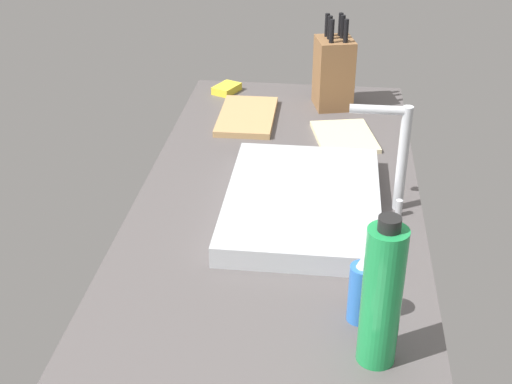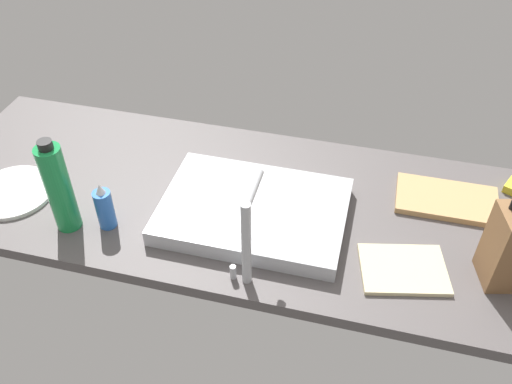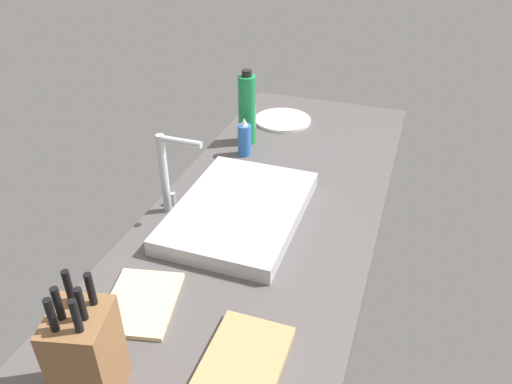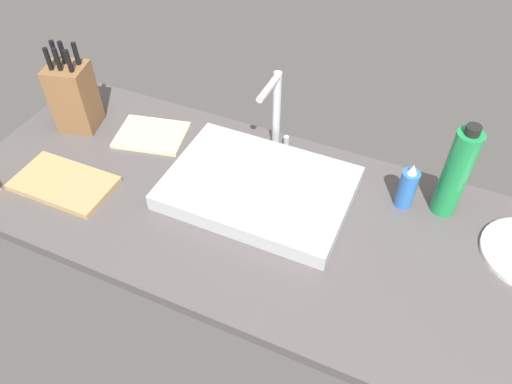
% 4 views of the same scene
% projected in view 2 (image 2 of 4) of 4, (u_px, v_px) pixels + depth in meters
% --- Properties ---
extents(countertop_slab, '(1.80, 0.67, 0.04)m').
position_uv_depth(countertop_slab, '(233.00, 203.00, 1.58)').
color(countertop_slab, '#514C4C').
rests_on(countertop_slab, ground).
extents(sink_basin, '(0.50, 0.35, 0.05)m').
position_uv_depth(sink_basin, '(254.00, 211.00, 1.49)').
color(sink_basin, '#B7BABF').
rests_on(sink_basin, countertop_slab).
extents(faucet, '(0.06, 0.14, 0.25)m').
position_uv_depth(faucet, '(247.00, 233.00, 1.26)').
color(faucet, '#B7BABF').
rests_on(faucet, countertop_slab).
extents(cutting_board, '(0.28, 0.16, 0.02)m').
position_uv_depth(cutting_board, '(447.00, 200.00, 1.55)').
color(cutting_board, tan).
rests_on(cutting_board, countertop_slab).
extents(soap_bottle, '(0.05, 0.05, 0.14)m').
position_uv_depth(soap_bottle, '(105.00, 208.00, 1.44)').
color(soap_bottle, blue).
rests_on(soap_bottle, countertop_slab).
extents(water_bottle, '(0.07, 0.07, 0.28)m').
position_uv_depth(water_bottle, '(59.00, 188.00, 1.40)').
color(water_bottle, '#1E8E47').
rests_on(water_bottle, countertop_slab).
extents(dinner_plate, '(0.23, 0.23, 0.01)m').
position_uv_depth(dinner_plate, '(13.00, 192.00, 1.58)').
color(dinner_plate, white).
rests_on(dinner_plate, countertop_slab).
extents(dish_towel, '(0.24, 0.20, 0.01)m').
position_uv_depth(dish_towel, '(403.00, 269.00, 1.36)').
color(dish_towel, beige).
rests_on(dish_towel, countertop_slab).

